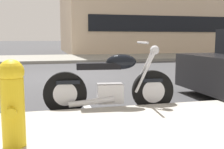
{
  "coord_description": "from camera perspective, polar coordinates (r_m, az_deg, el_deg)",
  "views": [
    {
      "loc": [
        -0.71,
        -8.61,
        1.18
      ],
      "look_at": [
        0.4,
        -4.17,
        0.58
      ],
      "focal_mm": 44.02,
      "sensor_mm": 36.0,
      "label": 1
    }
  ],
  "objects": [
    {
      "name": "ground_plane",
      "position": [
        8.72,
        -9.22,
        -0.37
      ],
      "size": [
        260.0,
        260.0,
        0.0
      ],
      "primitive_type": "plane",
      "color": "#3D3D3F"
    },
    {
      "name": "parking_stall_stripe",
      "position": [
        4.89,
        -5.3,
        -6.45
      ],
      "size": [
        0.12,
        2.2,
        0.01
      ],
      "primitive_type": "cube",
      "color": "silver",
      "rests_on": "ground"
    },
    {
      "name": "parked_motorcycle",
      "position": [
        4.34,
        -0.17,
        -2.33
      ],
      "size": [
        2.07,
        0.62,
        1.13
      ],
      "rotation": [
        0.0,
        0.0,
        -0.1
      ],
      "color": "black",
      "rests_on": "ground"
    },
    {
      "name": "fire_hydrant",
      "position": [
        2.79,
        -19.94,
        -5.16
      ],
      "size": [
        0.24,
        0.36,
        0.85
      ],
      "color": "gold",
      "rests_on": "sidewalk_near_curb"
    }
  ]
}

